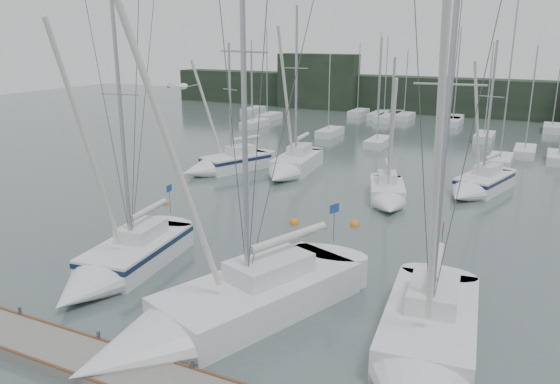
{
  "coord_description": "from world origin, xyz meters",
  "views": [
    {
      "loc": [
        11.28,
        -16.55,
        10.77
      ],
      "look_at": [
        0.7,
        5.0,
        3.81
      ],
      "focal_mm": 35.0,
      "sensor_mm": 36.0,
      "label": 1
    }
  ],
  "objects": [
    {
      "name": "sailboat_near_center",
      "position": [
        0.78,
        -1.5,
        0.62
      ],
      "size": [
        7.62,
        12.55,
        17.38
      ],
      "rotation": [
        0.0,
        0.0,
        -0.36
      ],
      "color": "silver",
      "rests_on": "ground"
    },
    {
      "name": "buoy_b",
      "position": [
        1.92,
        12.47,
        0.0
      ],
      "size": [
        0.61,
        0.61,
        0.61
      ],
      "primitive_type": "sphere",
      "color": "orange",
      "rests_on": "ground"
    },
    {
      "name": "sailboat_near_right",
      "position": [
        8.6,
        -0.35,
        0.6
      ],
      "size": [
        4.14,
        10.27,
        15.72
      ],
      "rotation": [
        0.0,
        0.0,
        0.1
      ],
      "color": "silver",
      "rests_on": "ground"
    },
    {
      "name": "far_treeline",
      "position": [
        0.0,
        62.0,
        2.5
      ],
      "size": [
        90.0,
        4.0,
        5.0
      ],
      "primitive_type": "cube",
      "color": "black",
      "rests_on": "ground"
    },
    {
      "name": "sailboat_mid_b",
      "position": [
        -6.53,
        21.66,
        0.61
      ],
      "size": [
        3.45,
        8.81,
        13.73
      ],
      "rotation": [
        0.0,
        0.0,
        0.09
      ],
      "color": "silver",
      "rests_on": "ground"
    },
    {
      "name": "mast_forest",
      "position": [
        0.16,
        46.52,
        0.46
      ],
      "size": [
        51.23,
        27.57,
        14.35
      ],
      "color": "silver",
      "rests_on": "ground"
    },
    {
      "name": "ground",
      "position": [
        0.0,
        0.0,
        0.0
      ],
      "size": [
        160.0,
        160.0,
        0.0
      ],
      "primitive_type": "plane",
      "color": "#4D5E5C",
      "rests_on": "ground"
    },
    {
      "name": "sailboat_mid_c",
      "position": [
        2.52,
        17.38,
        0.52
      ],
      "size": [
        4.06,
        6.77,
        10.07
      ],
      "rotation": [
        0.0,
        0.0,
        0.31
      ],
      "color": "silver",
      "rests_on": "ground"
    },
    {
      "name": "seagull",
      "position": [
        -0.06,
        -0.99,
        9.05
      ],
      "size": [
        1.03,
        0.51,
        0.21
      ],
      "rotation": [
        0.0,
        0.0,
        0.37
      ],
      "color": "white",
      "rests_on": "ground"
    },
    {
      "name": "buoy_c",
      "position": [
        -10.6,
        10.95,
        0.0
      ],
      "size": [
        0.44,
        0.44,
        0.44
      ],
      "primitive_type": "sphere",
      "color": "orange",
      "rests_on": "ground"
    },
    {
      "name": "sailboat_mid_a",
      "position": [
        -11.87,
        19.95,
        0.61
      ],
      "size": [
        5.51,
        8.23,
        10.95
      ],
      "rotation": [
        0.0,
        0.0,
        -0.41
      ],
      "color": "silver",
      "rests_on": "ground"
    },
    {
      "name": "sailboat_near_left",
      "position": [
        -5.61,
        0.85,
        0.58
      ],
      "size": [
        3.92,
        9.39,
        13.92
      ],
      "rotation": [
        0.0,
        0.0,
        0.13
      ],
      "color": "silver",
      "rests_on": "ground"
    },
    {
      "name": "sailboat_mid_d",
      "position": [
        7.46,
        22.39,
        0.57
      ],
      "size": [
        4.4,
        7.77,
        11.22
      ],
      "rotation": [
        0.0,
        0.0,
        -0.27
      ],
      "color": "silver",
      "rests_on": "ground"
    },
    {
      "name": "dock",
      "position": [
        0.0,
        -5.0,
        0.2
      ],
      "size": [
        24.0,
        2.0,
        0.4
      ],
      "primitive_type": "cube",
      "color": "#60605B",
      "rests_on": "ground"
    },
    {
      "name": "far_building_left",
      "position": [
        -20.0,
        60.0,
        4.0
      ],
      "size": [
        12.0,
        3.0,
        8.0
      ],
      "primitive_type": "cube",
      "color": "black",
      "rests_on": "ground"
    },
    {
      "name": "buoy_a",
      "position": [
        -1.42,
        11.23,
        0.0
      ],
      "size": [
        0.58,
        0.58,
        0.58
      ],
      "primitive_type": "sphere",
      "color": "orange",
      "rests_on": "ground"
    }
  ]
}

